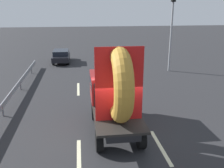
{
  "coord_description": "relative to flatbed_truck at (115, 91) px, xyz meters",
  "views": [
    {
      "loc": [
        -1.58,
        -9.93,
        5.58
      ],
      "look_at": [
        -0.09,
        1.43,
        1.96
      ],
      "focal_mm": 40.22,
      "sensor_mm": 36.0,
      "label": 1
    }
  ],
  "objects": [
    {
      "name": "traffic_light",
      "position": [
        6.3,
        10.29,
        2.39
      ],
      "size": [
        0.42,
        0.36,
        6.73
      ],
      "color": "gray",
      "rests_on": "ground_plane"
    },
    {
      "name": "lane_dash_left_near",
      "position": [
        -1.67,
        -2.12,
        -1.92
      ],
      "size": [
        0.16,
        2.74,
        0.01
      ],
      "primitive_type": "cube",
      "rotation": [
        0.0,
        0.0,
        1.57
      ],
      "color": "beige",
      "rests_on": "ground_plane"
    },
    {
      "name": "distant_sedan",
      "position": [
        -3.34,
        15.13,
        -1.26
      ],
      "size": [
        1.63,
        3.81,
        1.24
      ],
      "color": "black",
      "rests_on": "ground_plane"
    },
    {
      "name": "flatbed_truck",
      "position": [
        0.0,
        0.0,
        0.0
      ],
      "size": [
        2.02,
        5.06,
        4.1
      ],
      "color": "black",
      "rests_on": "ground_plane"
    },
    {
      "name": "lane_dash_right_far",
      "position": [
        1.67,
        6.39,
        -1.92
      ],
      "size": [
        0.16,
        2.82,
        0.01
      ],
      "primitive_type": "cube",
      "rotation": [
        0.0,
        0.0,
        1.57
      ],
      "color": "beige",
      "rests_on": "ground_plane"
    },
    {
      "name": "lane_dash_left_far",
      "position": [
        -1.67,
        6.26,
        -1.92
      ],
      "size": [
        0.16,
        2.74,
        0.01
      ],
      "primitive_type": "cube",
      "rotation": [
        0.0,
        0.0,
        1.57
      ],
      "color": "beige",
      "rests_on": "ground_plane"
    },
    {
      "name": "ground_plane",
      "position": [
        0.09,
        -0.51,
        -1.92
      ],
      "size": [
        120.0,
        120.0,
        0.0
      ],
      "primitive_type": "plane",
      "color": "#28282B"
    },
    {
      "name": "lane_dash_right_near",
      "position": [
        1.67,
        -1.72,
        -1.92
      ],
      "size": [
        0.16,
        2.69,
        0.01
      ],
      "primitive_type": "cube",
      "rotation": [
        0.0,
        0.0,
        1.57
      ],
      "color": "beige",
      "rests_on": "ground_plane"
    },
    {
      "name": "guardrail",
      "position": [
        -5.6,
        4.45,
        -1.39
      ],
      "size": [
        0.1,
        17.34,
        0.71
      ],
      "color": "gray",
      "rests_on": "ground_plane"
    }
  ]
}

